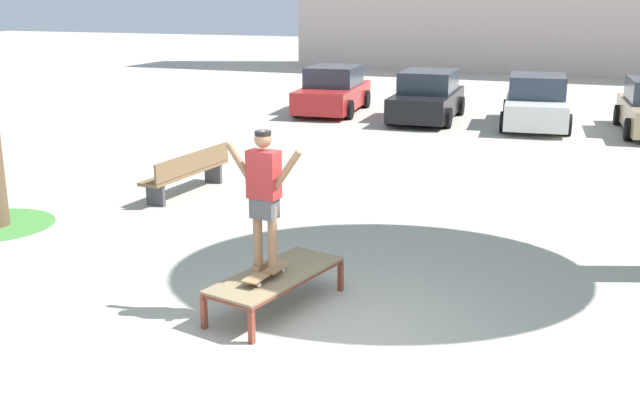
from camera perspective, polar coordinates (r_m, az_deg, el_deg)
The scene contains 8 objects.
ground_plane at distance 8.46m, azimuth -0.41°, elevation -10.66°, with size 120.00×120.00×0.00m, color #B2AA9E.
skate_box at distance 9.11m, azimuth -3.38°, elevation -5.90°, with size 1.16×2.02×0.46m.
skateboard at distance 8.92m, azimuth -4.18°, elevation -5.54°, with size 0.28×0.82×0.09m.
skater at distance 8.62m, azimuth -4.30°, elevation 0.65°, with size 1.00×0.31×1.69m.
car_red at distance 24.79m, azimuth 1.01°, elevation 8.34°, with size 2.23×4.35×1.50m.
car_black at distance 23.45m, azimuth 8.22°, elevation 7.78°, with size 2.05×4.27×1.50m.
car_white at distance 22.89m, azimuth 16.23°, elevation 7.15°, with size 2.21×4.34×1.50m.
park_bench at distance 14.58m, azimuth -10.08°, elevation 2.17°, with size 0.61×2.43×0.83m.
Camera 1 is at (2.77, -7.09, 3.71)m, focal length 41.77 mm.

